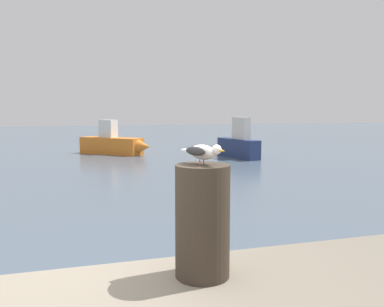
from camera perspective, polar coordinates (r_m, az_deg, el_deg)
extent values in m
cylinder|color=#382D23|center=(2.79, 1.49, -9.50)|extent=(0.37, 0.37, 0.77)
cylinder|color=#C66D60|center=(2.70, 1.09, -1.24)|extent=(0.01, 0.01, 0.04)
cylinder|color=#C66D60|center=(2.73, 1.65, -1.18)|extent=(0.01, 0.01, 0.04)
ellipsoid|color=white|center=(2.70, 1.52, 0.19)|extent=(0.18, 0.25, 0.10)
sphere|color=white|center=(2.60, 3.50, 0.57)|extent=(0.06, 0.06, 0.06)
cone|color=gold|center=(2.56, 4.36, 0.39)|extent=(0.04, 0.05, 0.02)
cube|color=white|center=(2.81, -0.49, 0.53)|extent=(0.10, 0.10, 0.01)
ellipsoid|color=#2A2A2A|center=(2.67, 0.47, 0.34)|extent=(0.11, 0.19, 0.06)
ellipsoid|color=#2A2A2A|center=(2.75, 2.25, 0.50)|extent=(0.11, 0.19, 0.06)
cube|color=orange|center=(22.13, -11.31, 1.09)|extent=(3.25, 3.21, 0.88)
cone|color=orange|center=(20.91, -6.98, 0.99)|extent=(1.26, 1.26, 0.89)
cube|color=white|center=(22.19, -11.73, 3.45)|extent=(1.02, 1.01, 0.94)
cube|color=navy|center=(20.07, 6.53, 0.72)|extent=(1.22, 2.88, 0.93)
cone|color=navy|center=(21.36, 4.11, 1.20)|extent=(0.70, 0.70, 0.59)
cube|color=silver|center=(19.81, 6.95, 3.55)|extent=(0.59, 1.10, 1.07)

